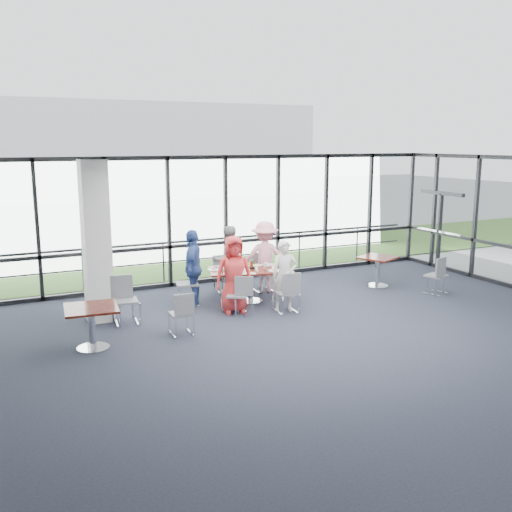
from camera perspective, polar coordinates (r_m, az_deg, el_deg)
name	(u,v)px	position (r m, az deg, el deg)	size (l,w,h in m)	color
floor	(334,339)	(10.58, 7.76, -8.26)	(12.00, 10.00, 0.02)	#1F2231
ceiling	(339,161)	(9.98, 8.26, 9.38)	(12.00, 10.00, 0.04)	silver
curtain_wall_back	(226,219)	(14.52, -3.04, 3.73)	(12.00, 0.10, 3.20)	white
exit_door	(439,231)	(16.87, 17.88, 2.38)	(0.12, 1.60, 2.10)	black
structural_column	(96,242)	(11.60, -15.68, 1.38)	(0.50, 0.50, 3.20)	white
apron	(169,249)	(19.43, -8.74, 0.71)	(80.00, 70.00, 0.02)	gray
grass_strip	(188,259)	(17.55, -6.80, -0.27)	(80.00, 5.00, 0.01)	#34551C
hangar_main	(128,149)	(41.39, -12.71, 10.36)	(24.00, 10.00, 6.00)	white
guard_rail	(217,257)	(15.25, -3.88, -0.10)	(0.06, 0.06, 12.00)	#2D2D33
main_table	(250,275)	(12.68, -0.59, -1.91)	(2.02, 1.48, 0.75)	#3D0E0E
side_table_left	(91,313)	(10.20, -16.14, -5.54)	(0.96, 0.96, 0.75)	#3D0E0E
side_table_right	(378,262)	(14.34, 12.09, -0.57)	(1.05, 1.05, 0.75)	#3D0E0E
diner_near_left	(234,274)	(11.88, -2.23, -1.84)	(0.79, 0.52, 1.62)	red
diner_near_right	(285,276)	(12.01, 2.88, -2.00)	(0.55, 0.40, 1.50)	silver
diner_far_left	(228,260)	(13.28, -2.81, -0.44)	(0.79, 0.49, 1.62)	gray
diner_far_right	(265,257)	(13.48, 0.90, -0.10)	(1.09, 0.56, 1.69)	pink
diner_end	(193,268)	(12.45, -6.31, -1.17)	(0.98, 0.54, 1.68)	#304A8F
chair_main_nl	(237,295)	(11.79, -1.93, -3.97)	(0.40, 0.40, 0.82)	gray
chair_main_nr	(286,293)	(11.96, 3.04, -3.67)	(0.42, 0.42, 0.85)	gray
chair_main_fl	(225,275)	(13.58, -3.10, -1.88)	(0.41, 0.41, 0.84)	gray
chair_main_fr	(263,273)	(13.64, 0.69, -1.71)	(0.43, 0.43, 0.88)	gray
chair_main_end	(187,284)	(12.55, -6.90, -2.78)	(0.47, 0.47, 0.95)	gray
chair_spare_la	(181,314)	(10.67, -7.51, -5.76)	(0.39, 0.39, 0.80)	gray
chair_spare_lb	(126,301)	(11.48, -12.88, -4.42)	(0.45, 0.45, 0.92)	gray
chair_spare_r	(436,276)	(14.02, 17.58, -1.89)	(0.43, 0.43, 0.88)	gray
plate_nl	(231,273)	(12.24, -2.47, -1.72)	(0.28, 0.28, 0.01)	white
plate_nr	(274,271)	(12.46, 1.84, -1.47)	(0.26, 0.26, 0.01)	white
plate_fl	(230,266)	(12.95, -2.66, -0.99)	(0.25, 0.25, 0.01)	white
plate_fr	(267,265)	(13.06, 1.09, -0.87)	(0.25, 0.25, 0.01)	white
plate_end	(214,270)	(12.57, -4.24, -1.39)	(0.28, 0.28, 0.01)	white
tumbler_a	(240,269)	(12.36, -1.56, -1.31)	(0.06, 0.06, 0.13)	white
tumbler_b	(265,267)	(12.53, 0.88, -1.13)	(0.06, 0.06, 0.13)	white
tumbler_c	(251,264)	(12.88, -0.47, -0.77)	(0.07, 0.07, 0.13)	white
tumbler_d	(223,268)	(12.48, -3.33, -1.20)	(0.07, 0.07, 0.13)	white
menu_a	(248,273)	(12.22, -0.76, -1.75)	(0.31, 0.22, 0.00)	silver
menu_b	(285,271)	(12.49, 2.97, -1.48)	(0.29, 0.20, 0.00)	silver
menu_c	(256,265)	(13.02, -0.05, -0.94)	(0.31, 0.21, 0.00)	silver
condiment_caddy	(252,268)	(12.65, -0.36, -1.21)	(0.10, 0.07, 0.04)	black
ketchup_bottle	(252,265)	(12.69, -0.45, -0.86)	(0.06, 0.06, 0.18)	#A41B0A
green_bottle	(252,264)	(12.69, -0.37, -0.81)	(0.05, 0.05, 0.20)	#1C692B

